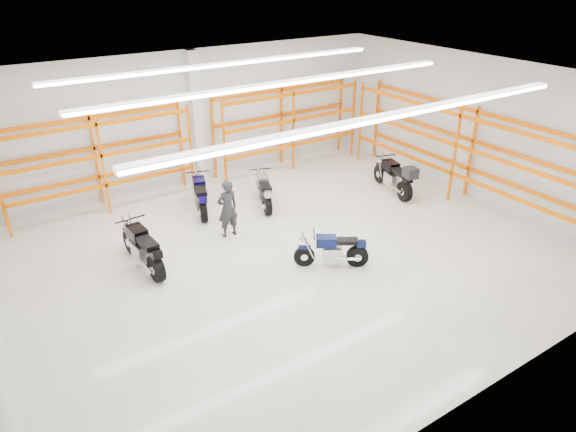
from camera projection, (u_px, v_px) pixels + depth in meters
ground at (293, 252)px, 13.76m from camera, size 14.00×14.00×0.00m
room_shell at (293, 134)px, 12.31m from camera, size 14.02×12.02×4.51m
motorcycle_main at (335, 251)px, 12.95m from camera, size 1.66×1.16×0.93m
motorcycle_back_a at (143, 250)px, 12.81m from camera, size 0.77×2.34×1.15m
motorcycle_back_b at (201, 196)px, 15.75m from camera, size 1.01×2.17×1.10m
motorcycle_back_c at (264, 192)px, 16.14m from camera, size 0.99×2.04×1.04m
motorcycle_back_d at (396, 178)px, 16.93m from camera, size 0.95×2.36×1.22m
standing_man at (228, 209)px, 14.22m from camera, size 0.62×0.41×1.68m
structural_column at (197, 120)px, 17.10m from camera, size 0.32×0.32×4.50m
pallet_racking_back_left at (98, 155)px, 15.39m from camera, size 5.67×0.87×3.00m
pallet_racking_back_right at (287, 120)px, 18.72m from camera, size 5.67×0.87×3.00m
pallet_racking_side at (464, 145)px, 16.12m from camera, size 0.87×9.07×3.00m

